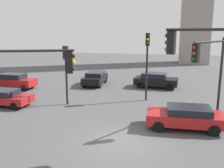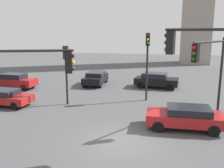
{
  "view_description": "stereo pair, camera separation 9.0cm",
  "coord_description": "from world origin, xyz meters",
  "px_view_note": "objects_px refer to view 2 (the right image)",
  "views": [
    {
      "loc": [
        2.29,
        -11.75,
        5.58
      ],
      "look_at": [
        -1.57,
        4.76,
        1.99
      ],
      "focal_mm": 39.84,
      "sensor_mm": 36.0,
      "label": 1
    },
    {
      "loc": [
        2.38,
        -11.73,
        5.58
      ],
      "look_at": [
        -1.57,
        4.76,
        1.99
      ],
      "focal_mm": 39.84,
      "sensor_mm": 36.0,
      "label": 2
    }
  ],
  "objects_px": {
    "traffic_light_4": "(216,66)",
    "car_1": "(4,97)",
    "car_3": "(156,80)",
    "traffic_light_3": "(30,76)",
    "traffic_light_0": "(210,63)",
    "traffic_light_1": "(147,54)",
    "car_4": "(185,117)",
    "car_2": "(96,78)",
    "car_5": "(15,81)",
    "traffic_light_2": "(66,64)"
  },
  "relations": [
    {
      "from": "traffic_light_0",
      "to": "traffic_light_4",
      "type": "distance_m",
      "value": 4.96
    },
    {
      "from": "traffic_light_1",
      "to": "car_5",
      "type": "xyz_separation_m",
      "value": [
        -13.09,
        1.31,
        -3.0
      ]
    },
    {
      "from": "traffic_light_3",
      "to": "traffic_light_0",
      "type": "bearing_deg",
      "value": 12.52
    },
    {
      "from": "traffic_light_0",
      "to": "car_1",
      "type": "relative_size",
      "value": 1.27
    },
    {
      "from": "traffic_light_4",
      "to": "car_1",
      "type": "xyz_separation_m",
      "value": [
        -14.09,
        5.38,
        -3.56
      ]
    },
    {
      "from": "car_4",
      "to": "car_5",
      "type": "height_order",
      "value": "car_5"
    },
    {
      "from": "car_1",
      "to": "car_3",
      "type": "relative_size",
      "value": 0.93
    },
    {
      "from": "car_4",
      "to": "car_5",
      "type": "relative_size",
      "value": 1.09
    },
    {
      "from": "traffic_light_0",
      "to": "traffic_light_2",
      "type": "bearing_deg",
      "value": -68.34
    },
    {
      "from": "traffic_light_0",
      "to": "traffic_light_1",
      "type": "height_order",
      "value": "traffic_light_1"
    },
    {
      "from": "traffic_light_0",
      "to": "traffic_light_3",
      "type": "xyz_separation_m",
      "value": [
        -8.5,
        -5.45,
        -0.19
      ]
    },
    {
      "from": "car_3",
      "to": "car_4",
      "type": "bearing_deg",
      "value": -72.55
    },
    {
      "from": "traffic_light_3",
      "to": "car_5",
      "type": "xyz_separation_m",
      "value": [
        -8.67,
        11.19,
        -2.78
      ]
    },
    {
      "from": "traffic_light_1",
      "to": "traffic_light_2",
      "type": "xyz_separation_m",
      "value": [
        -5.86,
        -2.56,
        -0.62
      ]
    },
    {
      "from": "traffic_light_0",
      "to": "car_5",
      "type": "xyz_separation_m",
      "value": [
        -17.16,
        5.74,
        -2.97
      ]
    },
    {
      "from": "traffic_light_1",
      "to": "car_3",
      "type": "distance_m",
      "value": 5.84
    },
    {
      "from": "car_2",
      "to": "car_3",
      "type": "height_order",
      "value": "car_3"
    },
    {
      "from": "car_4",
      "to": "traffic_light_4",
      "type": "bearing_deg",
      "value": 99.78
    },
    {
      "from": "traffic_light_0",
      "to": "car_4",
      "type": "relative_size",
      "value": 1.18
    },
    {
      "from": "traffic_light_3",
      "to": "car_3",
      "type": "relative_size",
      "value": 1.11
    },
    {
      "from": "car_2",
      "to": "car_4",
      "type": "distance_m",
      "value": 13.72
    },
    {
      "from": "traffic_light_1",
      "to": "car_4",
      "type": "distance_m",
      "value": 7.0
    },
    {
      "from": "car_1",
      "to": "car_3",
      "type": "height_order",
      "value": "car_3"
    },
    {
      "from": "traffic_light_4",
      "to": "car_4",
      "type": "height_order",
      "value": "traffic_light_4"
    },
    {
      "from": "traffic_light_0",
      "to": "traffic_light_1",
      "type": "distance_m",
      "value": 6.02
    },
    {
      "from": "traffic_light_1",
      "to": "car_2",
      "type": "xyz_separation_m",
      "value": [
        -5.89,
        4.98,
        -3.06
      ]
    },
    {
      "from": "traffic_light_3",
      "to": "car_3",
      "type": "distance_m",
      "value": 15.9
    },
    {
      "from": "traffic_light_2",
      "to": "car_3",
      "type": "bearing_deg",
      "value": 86.7
    },
    {
      "from": "traffic_light_3",
      "to": "car_4",
      "type": "distance_m",
      "value": 8.87
    },
    {
      "from": "traffic_light_0",
      "to": "car_3",
      "type": "distance_m",
      "value": 10.52
    },
    {
      "from": "car_5",
      "to": "car_3",
      "type": "bearing_deg",
      "value": 16.53
    },
    {
      "from": "car_2",
      "to": "car_3",
      "type": "xyz_separation_m",
      "value": [
        6.34,
        0.01,
        0.05
      ]
    },
    {
      "from": "traffic_light_1",
      "to": "traffic_light_2",
      "type": "height_order",
      "value": "traffic_light_1"
    },
    {
      "from": "traffic_light_3",
      "to": "car_5",
      "type": "relative_size",
      "value": 1.21
    },
    {
      "from": "traffic_light_2",
      "to": "car_2",
      "type": "bearing_deg",
      "value": 126.83
    },
    {
      "from": "car_4",
      "to": "traffic_light_2",
      "type": "bearing_deg",
      "value": -21.91
    },
    {
      "from": "traffic_light_4",
      "to": "car_5",
      "type": "height_order",
      "value": "traffic_light_4"
    },
    {
      "from": "traffic_light_3",
      "to": "car_1",
      "type": "relative_size",
      "value": 1.19
    },
    {
      "from": "car_1",
      "to": "car_5",
      "type": "distance_m",
      "value": 5.9
    },
    {
      "from": "traffic_light_1",
      "to": "car_5",
      "type": "bearing_deg",
      "value": -103.54
    },
    {
      "from": "traffic_light_1",
      "to": "car_5",
      "type": "relative_size",
      "value": 1.35
    },
    {
      "from": "traffic_light_3",
      "to": "car_5",
      "type": "distance_m",
      "value": 14.42
    },
    {
      "from": "traffic_light_0",
      "to": "car_2",
      "type": "xyz_separation_m",
      "value": [
        -9.97,
        9.41,
        -3.03
      ]
    },
    {
      "from": "traffic_light_0",
      "to": "car_4",
      "type": "height_order",
      "value": "traffic_light_0"
    },
    {
      "from": "traffic_light_3",
      "to": "car_4",
      "type": "bearing_deg",
      "value": 10.3
    },
    {
      "from": "traffic_light_4",
      "to": "car_1",
      "type": "height_order",
      "value": "traffic_light_4"
    },
    {
      "from": "traffic_light_0",
      "to": "traffic_light_1",
      "type": "bearing_deg",
      "value": -105.04
    },
    {
      "from": "traffic_light_2",
      "to": "car_1",
      "type": "relative_size",
      "value": 1.1
    },
    {
      "from": "traffic_light_1",
      "to": "traffic_light_4",
      "type": "bearing_deg",
      "value": 13.4
    },
    {
      "from": "traffic_light_4",
      "to": "traffic_light_1",
      "type": "bearing_deg",
      "value": -51.13
    }
  ]
}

